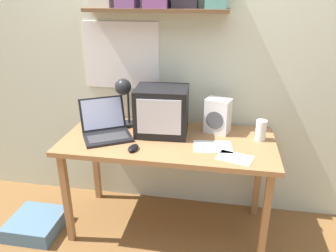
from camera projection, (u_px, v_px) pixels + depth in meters
ground_plane at (168, 225)px, 2.59m from camera, size 12.00×12.00×0.00m
back_wall at (176, 49)px, 2.44m from camera, size 5.60×0.24×2.60m
corner_desk at (168, 148)px, 2.33m from camera, size 1.49×0.68×0.75m
crt_monitor at (162, 111)px, 2.34m from camera, size 0.38×0.32×0.34m
laptop at (105, 127)px, 2.35m from camera, size 0.45×0.45×0.24m
desk_lamp at (124, 93)px, 2.40m from camera, size 0.14×0.20×0.38m
juice_glass at (261, 131)px, 2.27m from camera, size 0.07×0.07×0.15m
space_heater at (218, 116)px, 2.37m from camera, size 0.20×0.17×0.25m
computer_mouse at (133, 148)px, 2.14m from camera, size 0.08×0.11×0.03m
loose_paper_near_monitor at (235, 158)px, 2.04m from camera, size 0.24×0.20×0.00m
loose_paper_near_laptop at (213, 147)px, 2.19m from camera, size 0.27×0.21×0.00m
floor_cushion at (36, 224)px, 2.52m from camera, size 0.37×0.37×0.12m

